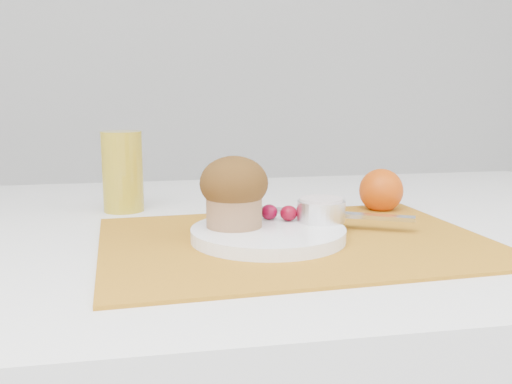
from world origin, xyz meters
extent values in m
cube|color=#B37118|center=(-0.05, -0.07, 0.75)|extent=(0.49, 0.37, 0.00)
cylinder|color=white|center=(-0.08, -0.07, 0.76)|extent=(0.25, 0.25, 0.02)
cylinder|color=white|center=(-0.01, -0.05, 0.78)|extent=(0.07, 0.07, 0.03)
cylinder|color=beige|center=(-0.01, -0.05, 0.80)|extent=(0.07, 0.07, 0.01)
ellipsoid|color=#520217|center=(-0.07, -0.03, 0.78)|extent=(0.02, 0.02, 0.02)
ellipsoid|color=#540210|center=(-0.05, -0.04, 0.78)|extent=(0.02, 0.02, 0.02)
cube|color=silver|center=(0.01, -0.02, 0.77)|extent=(0.20, 0.12, 0.01)
sphere|color=#CE4B07|center=(0.13, 0.08, 0.78)|extent=(0.07, 0.07, 0.07)
cylinder|color=gold|center=(-0.27, 0.16, 0.81)|extent=(0.06, 0.06, 0.12)
cylinder|color=#9F724D|center=(-0.12, -0.05, 0.79)|extent=(0.07, 0.07, 0.04)
ellipsoid|color=#321B09|center=(-0.12, -0.05, 0.82)|extent=(0.08, 0.08, 0.07)
camera|label=1|loc=(-0.23, -0.74, 0.94)|focal=40.00mm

